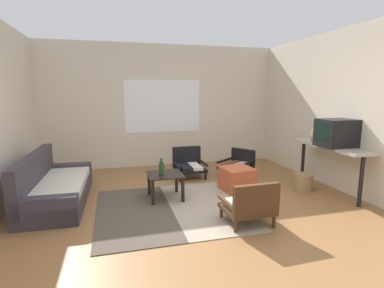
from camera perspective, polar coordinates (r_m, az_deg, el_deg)
ground_plane at (r=4.11m, az=1.83°, el=-13.83°), size 7.80×7.80×0.00m
far_wall_with_window at (r=6.76m, az=-5.73°, el=7.30°), size 5.60×0.13×2.70m
side_wall_right at (r=5.43m, az=28.98°, el=5.46°), size 0.12×6.60×2.70m
area_rug at (r=4.37m, az=-4.06°, el=-12.32°), size 2.08×2.06×0.01m
couch at (r=4.99m, az=-25.11°, el=-7.68°), size 0.84×1.97×0.76m
coffee_table at (r=4.67m, az=-5.20°, el=-6.76°), size 0.54×0.54×0.40m
armchair_by_window at (r=5.88m, az=-0.63°, el=-3.84°), size 0.58×0.57×0.58m
armchair_striped_foreground at (r=3.84m, az=11.13°, el=-11.45°), size 0.62×0.55×0.58m
armchair_corner at (r=6.07m, az=8.85°, el=-3.73°), size 0.80×0.78×0.50m
ottoman_orange at (r=5.11m, az=8.74°, el=-6.75°), size 0.54×0.54×0.40m
console_shelf at (r=5.38m, az=25.07°, el=-1.17°), size 0.41×1.48×0.80m
crt_television at (r=5.23m, az=26.21°, el=1.94°), size 0.56×0.44×0.44m
clay_vase at (r=5.58m, az=23.24°, el=1.40°), size 0.24×0.24×0.28m
glass_bottle at (r=4.56m, az=-5.94°, el=-4.69°), size 0.07×0.07×0.26m
wicker_basket at (r=5.48m, az=20.64°, el=-6.83°), size 0.31×0.31×0.27m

